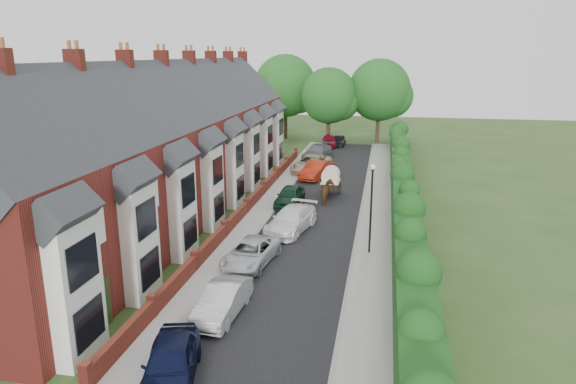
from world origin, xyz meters
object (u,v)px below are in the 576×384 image
(car_silver_a, at_px, (222,301))
(car_white, at_px, (291,220))
(car_black, at_px, (338,140))
(horse_cart, at_px, (331,179))
(car_beige, at_px, (311,164))
(horse, at_px, (327,192))
(car_green, at_px, (290,196))
(car_navy, at_px, (171,362))
(lamppost, at_px, (371,198))
(car_red, at_px, (317,170))
(car_grey, at_px, (317,152))
(car_silver_b, at_px, (251,253))

(car_silver_a, height_order, car_white, car_white)
(car_black, distance_m, horse_cart, 22.74)
(car_beige, relative_size, horse, 2.82)
(car_green, distance_m, car_black, 25.94)
(car_navy, height_order, car_beige, car_beige)
(car_black, relative_size, horse, 1.98)
(lamppost, bearing_deg, horse_cart, 106.31)
(car_navy, bearing_deg, car_red, 74.00)
(car_green, xyz_separation_m, car_black, (1.13, 25.92, -0.04))
(car_silver_a, xyz_separation_m, horse, (2.45, 17.87, 0.17))
(car_red, xyz_separation_m, horse_cart, (1.86, -5.52, 0.55))
(car_navy, height_order, car_green, car_navy)
(car_green, distance_m, horse, 2.88)
(car_navy, height_order, car_white, car_white)
(lamppost, bearing_deg, horse, 109.70)
(car_white, relative_size, car_red, 1.08)
(lamppost, relative_size, car_green, 1.22)
(car_grey, distance_m, horse, 16.53)
(car_silver_a, relative_size, car_grey, 0.78)
(car_red, xyz_separation_m, car_black, (0.32, 17.16, -0.11))
(car_silver_a, xyz_separation_m, car_green, (-0.22, 16.80, 0.04))
(car_white, height_order, horse, horse)
(lamppost, bearing_deg, car_navy, -115.75)
(car_red, xyz_separation_m, car_grey, (-1.08, 8.58, -0.01))
(car_navy, distance_m, car_red, 30.30)
(car_silver_a, height_order, horse_cart, horse_cart)
(car_green, bearing_deg, car_black, 90.71)
(car_grey, height_order, horse, horse)
(car_silver_b, xyz_separation_m, horse_cart, (2.69, 14.44, 0.70))
(car_white, height_order, car_red, car_red)
(car_silver_a, height_order, car_green, car_green)
(lamppost, relative_size, car_black, 1.30)
(car_beige, xyz_separation_m, horse, (2.67, -10.13, 0.06))
(car_navy, height_order, car_silver_b, car_navy)
(car_silver_b, distance_m, car_white, 5.72)
(car_silver_b, distance_m, horse_cart, 14.71)
(car_navy, xyz_separation_m, car_grey, (-0.17, 38.87, 0.03))
(car_red, relative_size, car_beige, 0.84)
(car_navy, xyz_separation_m, horse, (2.77, 22.60, 0.11))
(car_green, relative_size, car_black, 1.07)
(horse_cart, bearing_deg, car_navy, -96.38)
(car_silver_b, xyz_separation_m, car_white, (1.16, 5.60, 0.10))
(car_navy, relative_size, car_black, 1.10)
(car_silver_b, height_order, car_black, car_black)
(car_silver_a, distance_m, car_grey, 34.15)
(car_silver_b, bearing_deg, horse, 85.20)
(car_navy, relative_size, car_white, 0.85)
(car_silver_b, xyz_separation_m, car_green, (0.02, 11.20, 0.08))
(car_silver_b, distance_m, car_grey, 28.54)
(car_red, bearing_deg, car_green, -80.48)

